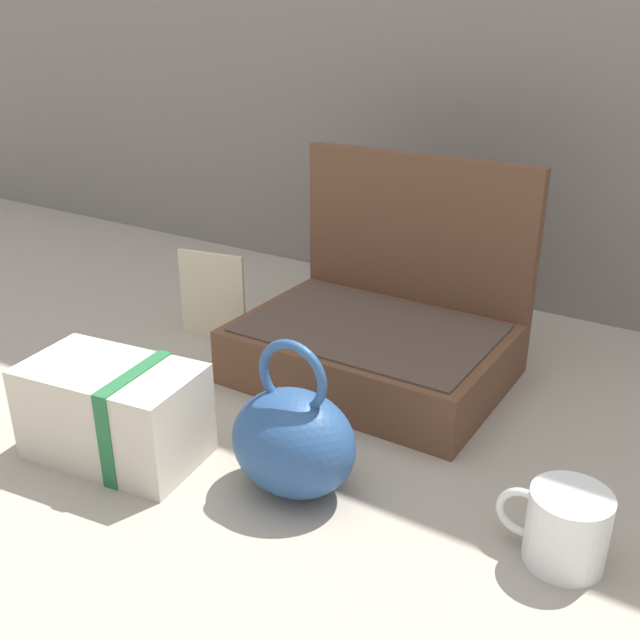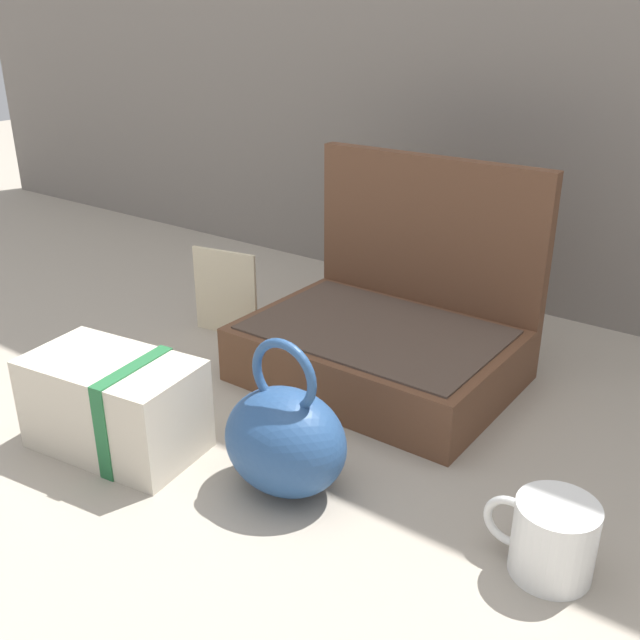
% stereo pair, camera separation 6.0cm
% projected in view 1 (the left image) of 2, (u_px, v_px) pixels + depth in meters
% --- Properties ---
extents(ground_plane, '(6.00, 6.00, 0.00)m').
position_uv_depth(ground_plane, '(332.00, 420.00, 1.02)').
color(ground_plane, '#9E9384').
extents(open_suitcase, '(0.39, 0.30, 0.32)m').
position_uv_depth(open_suitcase, '(381.00, 329.00, 1.13)').
color(open_suitcase, brown).
rests_on(open_suitcase, ground_plane).
extents(teal_pouch_handbag, '(0.16, 0.13, 0.20)m').
position_uv_depth(teal_pouch_handbag, '(293.00, 440.00, 0.85)').
color(teal_pouch_handbag, '#284C7F').
rests_on(teal_pouch_handbag, ground_plane).
extents(cream_toiletry_bag, '(0.24, 0.16, 0.13)m').
position_uv_depth(cream_toiletry_bag, '(116.00, 412.00, 0.92)').
color(cream_toiletry_bag, beige).
rests_on(cream_toiletry_bag, ground_plane).
extents(coffee_mug, '(0.12, 0.08, 0.08)m').
position_uv_depth(coffee_mug, '(565.00, 527.00, 0.75)').
color(coffee_mug, white).
rests_on(coffee_mug, ground_plane).
extents(info_card_left, '(0.12, 0.03, 0.15)m').
position_uv_depth(info_card_left, '(212.00, 295.00, 1.25)').
color(info_card_left, beige).
rests_on(info_card_left, ground_plane).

